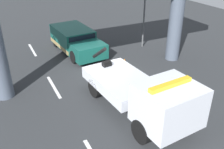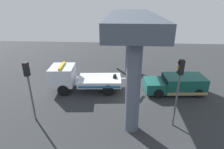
{
  "view_description": "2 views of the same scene",
  "coord_description": "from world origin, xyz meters",
  "px_view_note": "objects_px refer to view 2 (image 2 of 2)",
  "views": [
    {
      "loc": [
        12.08,
        -5.33,
        6.99
      ],
      "look_at": [
        1.72,
        -0.16,
        0.94
      ],
      "focal_mm": 40.47,
      "sensor_mm": 36.0,
      "label": 1
    },
    {
      "loc": [
        0.42,
        15.16,
        7.89
      ],
      "look_at": [
        1.41,
        0.05,
        1.61
      ],
      "focal_mm": 29.45,
      "sensor_mm": 36.0,
      "label": 2
    }
  ],
  "objects_px": {
    "towed_van_green": "(177,85)",
    "traffic_light_far": "(28,79)",
    "traffic_light_near": "(179,80)",
    "traffic_cone_orange": "(133,98)",
    "tow_truck_white": "(78,78)"
  },
  "relations": [
    {
      "from": "tow_truck_white",
      "to": "traffic_cone_orange",
      "type": "xyz_separation_m",
      "value": [
        -4.91,
        1.73,
        -0.92
      ]
    },
    {
      "from": "traffic_light_far",
      "to": "traffic_cone_orange",
      "type": "bearing_deg",
      "value": -156.89
    },
    {
      "from": "tow_truck_white",
      "to": "traffic_light_near",
      "type": "height_order",
      "value": "traffic_light_near"
    },
    {
      "from": "traffic_light_near",
      "to": "traffic_cone_orange",
      "type": "bearing_deg",
      "value": -49.55
    },
    {
      "from": "towed_van_green",
      "to": "traffic_light_near",
      "type": "height_order",
      "value": "traffic_light_near"
    },
    {
      "from": "traffic_light_near",
      "to": "traffic_cone_orange",
      "type": "distance_m",
      "value": 4.96
    },
    {
      "from": "towed_van_green",
      "to": "traffic_light_far",
      "type": "height_order",
      "value": "traffic_light_far"
    },
    {
      "from": "towed_van_green",
      "to": "traffic_cone_orange",
      "type": "bearing_deg",
      "value": 24.32
    },
    {
      "from": "towed_van_green",
      "to": "traffic_light_far",
      "type": "relative_size",
      "value": 1.26
    },
    {
      "from": "traffic_light_far",
      "to": "traffic_cone_orange",
      "type": "distance_m",
      "value": 8.08
    },
    {
      "from": "towed_van_green",
      "to": "traffic_cone_orange",
      "type": "height_order",
      "value": "towed_van_green"
    },
    {
      "from": "traffic_light_far",
      "to": "traffic_cone_orange",
      "type": "xyz_separation_m",
      "value": [
        -6.97,
        -2.97,
        -2.81
      ]
    },
    {
      "from": "tow_truck_white",
      "to": "traffic_cone_orange",
      "type": "bearing_deg",
      "value": 160.65
    },
    {
      "from": "towed_van_green",
      "to": "traffic_light_near",
      "type": "xyz_separation_m",
      "value": [
        1.43,
        4.77,
        2.55
      ]
    },
    {
      "from": "traffic_light_far",
      "to": "traffic_light_near",
      "type": "bearing_deg",
      "value": 180.0
    }
  ]
}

